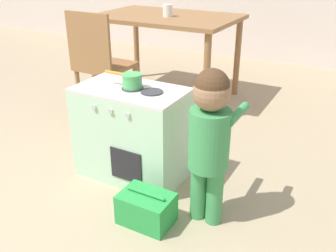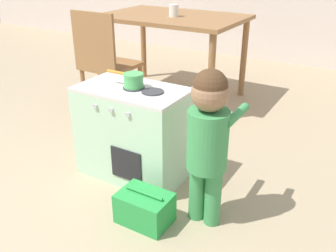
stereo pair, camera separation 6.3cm
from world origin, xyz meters
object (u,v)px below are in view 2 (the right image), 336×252
at_px(play_kitchen, 134,132).
at_px(cup_on_table, 174,11).
at_px(dining_chair_near, 105,62).
at_px(toy_basket, 145,208).
at_px(child_figure, 208,132).
at_px(toy_pot, 133,79).
at_px(dining_table, 172,26).

xyz_separation_m(play_kitchen, cup_on_table, (-0.45, 1.27, 0.53)).
distance_m(dining_chair_near, cup_on_table, 0.78).
height_order(play_kitchen, toy_basket, play_kitchen).
bearing_deg(toy_basket, child_figure, 34.22).
xyz_separation_m(toy_pot, dining_table, (-0.52, 1.33, 0.05)).
bearing_deg(toy_pot, child_figure, -18.31).
xyz_separation_m(toy_pot, dining_chair_near, (-0.72, 0.61, -0.15)).
bearing_deg(child_figure, cup_on_table, 125.41).
xyz_separation_m(play_kitchen, toy_pot, (0.01, 0.00, 0.34)).
bearing_deg(dining_chair_near, cup_on_table, 69.06).
bearing_deg(dining_chair_near, toy_pot, -40.27).
bearing_deg(child_figure, play_kitchen, 162.08).
distance_m(dining_table, dining_chair_near, 0.77).
xyz_separation_m(dining_table, cup_on_table, (0.05, -0.06, 0.14)).
bearing_deg(play_kitchen, dining_chair_near, 139.25).
xyz_separation_m(dining_chair_near, cup_on_table, (0.25, 0.66, 0.34)).
distance_m(play_kitchen, toy_pot, 0.34).
bearing_deg(toy_basket, dining_chair_near, 136.61).
bearing_deg(cup_on_table, toy_pot, -69.76).
bearing_deg(toy_basket, dining_table, 116.10).
bearing_deg(dining_table, cup_on_table, -49.82).
height_order(toy_pot, child_figure, child_figure).
xyz_separation_m(child_figure, cup_on_table, (-1.03, 1.45, 0.30)).
bearing_deg(child_figure, dining_chair_near, 148.22).
bearing_deg(cup_on_table, dining_chair_near, -110.94).
bearing_deg(child_figure, toy_pot, 161.69).
distance_m(toy_pot, dining_chair_near, 0.95).
bearing_deg(toy_basket, play_kitchen, 131.51).
xyz_separation_m(toy_basket, dining_chair_near, (-1.03, 0.97, 0.39)).
bearing_deg(dining_table, toy_basket, -63.90).
height_order(child_figure, dining_table, child_figure).
xyz_separation_m(toy_basket, cup_on_table, (-0.77, 1.63, 0.73)).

